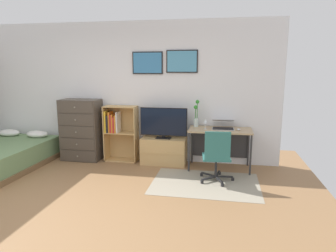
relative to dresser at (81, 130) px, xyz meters
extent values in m
plane|color=#936B44|center=(0.78, -2.15, -0.61)|extent=(7.20, 7.20, 0.00)
cube|color=white|center=(0.78, 0.28, 0.74)|extent=(6.12, 0.06, 2.70)
cube|color=black|center=(1.32, 0.23, 1.31)|extent=(0.59, 0.02, 0.42)
cube|color=teal|center=(1.32, 0.22, 1.31)|extent=(0.55, 0.01, 0.38)
cube|color=black|center=(1.98, 0.23, 1.33)|extent=(0.59, 0.02, 0.42)
cube|color=#4C93B7|center=(1.98, 0.22, 1.33)|extent=(0.55, 0.01, 0.38)
cube|color=#9E937F|center=(2.53, -0.87, -0.60)|extent=(1.70, 1.20, 0.01)
cube|color=brown|center=(-1.28, -0.78, -0.56)|extent=(1.48, 1.96, 0.10)
ellipsoid|color=white|center=(-1.59, -0.05, -0.11)|extent=(0.44, 0.28, 0.14)
ellipsoid|color=white|center=(-0.95, -0.06, -0.11)|extent=(0.44, 0.28, 0.14)
cube|color=#4C4238|center=(0.00, 0.01, 0.00)|extent=(0.76, 0.42, 1.21)
cube|color=#493F35|center=(0.00, -0.21, -0.48)|extent=(0.72, 0.01, 0.22)
sphere|color=#A59E8C|center=(0.00, -0.23, -0.48)|extent=(0.03, 0.03, 0.03)
cube|color=#493F35|center=(0.00, -0.21, -0.24)|extent=(0.72, 0.01, 0.22)
sphere|color=#A59E8C|center=(0.00, -0.23, -0.24)|extent=(0.03, 0.03, 0.03)
cube|color=#493F35|center=(0.00, -0.21, 0.00)|extent=(0.72, 0.01, 0.22)
sphere|color=#A59E8C|center=(0.00, -0.23, 0.00)|extent=(0.03, 0.03, 0.03)
cube|color=#493F35|center=(0.00, -0.21, 0.24)|extent=(0.72, 0.01, 0.22)
sphere|color=#A59E8C|center=(0.00, -0.23, 0.24)|extent=(0.03, 0.03, 0.03)
cube|color=#493F35|center=(0.00, -0.21, 0.48)|extent=(0.72, 0.01, 0.22)
sphere|color=#A59E8C|center=(0.00, -0.23, 0.48)|extent=(0.03, 0.03, 0.03)
cube|color=tan|center=(0.49, 0.07, -0.06)|extent=(0.02, 0.30, 1.10)
cube|color=tan|center=(1.12, 0.07, -0.06)|extent=(0.02, 0.30, 1.10)
cube|color=tan|center=(0.81, 0.07, -0.60)|extent=(0.64, 0.30, 0.02)
cube|color=tan|center=(0.81, 0.07, -0.04)|extent=(0.61, 0.30, 0.02)
cube|color=tan|center=(0.81, 0.07, 0.48)|extent=(0.61, 0.30, 0.02)
cube|color=tan|center=(0.81, 0.21, -0.06)|extent=(0.64, 0.01, 1.10)
cube|color=gold|center=(0.53, 0.01, 0.18)|extent=(0.03, 0.18, 0.42)
cube|color=black|center=(0.57, 0.03, 0.14)|extent=(0.03, 0.22, 0.33)
cube|color=orange|center=(0.61, 0.04, 0.17)|extent=(0.03, 0.23, 0.40)
cube|color=red|center=(0.64, 0.04, 0.15)|extent=(0.03, 0.23, 0.35)
cube|color=orange|center=(0.67, 0.03, 0.15)|extent=(0.03, 0.21, 0.36)
cube|color=red|center=(0.70, 0.04, 0.13)|extent=(0.03, 0.23, 0.31)
cube|color=orange|center=(0.73, 0.02, 0.14)|extent=(0.03, 0.19, 0.34)
cube|color=white|center=(0.76, 0.04, 0.17)|extent=(0.02, 0.24, 0.41)
cube|color=tan|center=(1.68, 0.02, -0.35)|extent=(0.85, 0.40, 0.51)
cube|color=tan|center=(1.68, -0.19, -0.35)|extent=(0.85, 0.01, 0.02)
cube|color=black|center=(1.68, 0.00, -0.09)|extent=(0.28, 0.16, 0.02)
cube|color=black|center=(1.68, 0.00, -0.06)|extent=(0.06, 0.04, 0.05)
cube|color=black|center=(1.68, 0.00, 0.22)|extent=(0.90, 0.02, 0.53)
cube|color=black|center=(1.68, -0.02, 0.22)|extent=(0.87, 0.01, 0.50)
cube|color=tan|center=(2.73, -0.08, 0.12)|extent=(1.12, 0.58, 0.03)
cube|color=#2D2D30|center=(2.20, -0.34, -0.25)|extent=(0.03, 0.03, 0.71)
cube|color=#2D2D30|center=(3.26, -0.34, -0.25)|extent=(0.03, 0.03, 0.71)
cube|color=#2D2D30|center=(2.20, 0.19, -0.25)|extent=(0.03, 0.03, 0.71)
cube|color=#2D2D30|center=(3.26, 0.19, -0.25)|extent=(0.03, 0.03, 0.71)
cube|color=#2D2D30|center=(2.73, 0.21, -0.22)|extent=(1.06, 0.02, 0.50)
cylinder|color=#232326|center=(2.96, -0.66, -0.58)|extent=(0.05, 0.05, 0.05)
cube|color=#232326|center=(2.83, -0.68, -0.54)|extent=(0.28, 0.06, 0.02)
cylinder|color=#232326|center=(2.74, -0.42, -0.58)|extent=(0.05, 0.05, 0.05)
cube|color=#232326|center=(2.72, -0.55, -0.54)|extent=(0.09, 0.28, 0.02)
cylinder|color=#232326|center=(2.44, -0.55, -0.58)|extent=(0.05, 0.05, 0.05)
cube|color=#232326|center=(2.57, -0.62, -0.54)|extent=(0.26, 0.17, 0.02)
cylinder|color=#232326|center=(2.48, -0.88, -0.58)|extent=(0.05, 0.05, 0.05)
cube|color=#232326|center=(2.58, -0.78, -0.54)|extent=(0.23, 0.21, 0.02)
cylinder|color=#232326|center=(2.80, -0.95, -0.58)|extent=(0.05, 0.05, 0.05)
cube|color=#232326|center=(2.74, -0.82, -0.54)|extent=(0.14, 0.27, 0.02)
cylinder|color=#232326|center=(2.69, -0.69, -0.38)|extent=(0.04, 0.04, 0.30)
cube|color=#2D6B66|center=(2.69, -0.69, -0.21)|extent=(0.48, 0.48, 0.03)
cube|color=#2D6B66|center=(2.71, -0.89, 0.03)|extent=(0.40, 0.08, 0.45)
cube|color=#B7B7BC|center=(2.78, -0.07, 0.14)|extent=(0.40, 0.27, 0.01)
cube|color=black|center=(2.78, -0.08, 0.15)|extent=(0.37, 0.25, 0.00)
cube|color=#B7B7BC|center=(2.78, 0.09, 0.27)|extent=(0.39, 0.25, 0.07)
cube|color=black|center=(2.78, 0.09, 0.27)|extent=(0.37, 0.23, 0.06)
ellipsoid|color=silver|center=(3.05, -0.13, 0.15)|extent=(0.06, 0.10, 0.03)
cylinder|color=silver|center=(2.28, 0.08, 0.21)|extent=(0.09, 0.09, 0.16)
cylinder|color=#3D8438|center=(2.30, 0.08, 0.39)|extent=(0.01, 0.01, 0.42)
sphere|color=#308B2C|center=(2.30, 0.08, 0.60)|extent=(0.07, 0.07, 0.07)
cylinder|color=#3D8438|center=(2.27, 0.09, 0.34)|extent=(0.01, 0.01, 0.32)
sphere|color=#308B2C|center=(2.27, 0.09, 0.50)|extent=(0.07, 0.07, 0.07)
cylinder|color=#3D8438|center=(2.27, 0.07, 0.34)|extent=(0.01, 0.01, 0.32)
sphere|color=#308B2C|center=(2.27, 0.07, 0.50)|extent=(0.07, 0.07, 0.07)
cylinder|color=silver|center=(2.47, -0.12, 0.14)|extent=(0.06, 0.06, 0.01)
cylinder|color=silver|center=(2.47, -0.12, 0.19)|extent=(0.01, 0.01, 0.10)
cone|color=silver|center=(2.47, -0.12, 0.28)|extent=(0.07, 0.07, 0.07)
camera|label=1|loc=(2.78, -5.45, 1.21)|focal=32.16mm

